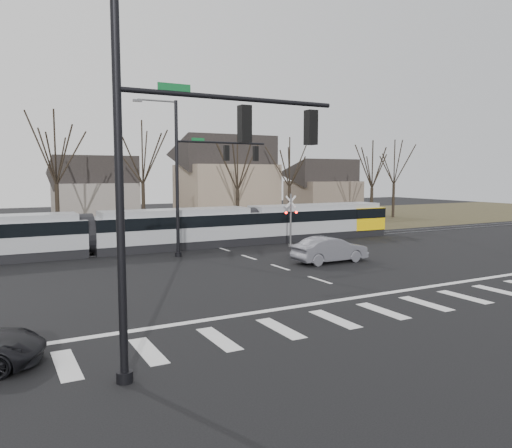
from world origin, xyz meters
name	(u,v)px	position (x,y,z in m)	size (l,w,h in m)	color
ground	(344,288)	(0.00, 0.00, 0.00)	(140.00, 140.00, 0.00)	black
grass_verge	(152,226)	(0.00, 32.00, 0.01)	(140.00, 28.00, 0.01)	#38331E
crosswalk	(405,307)	(0.00, -4.00, 0.01)	(27.00, 2.60, 0.01)	silver
stop_line	(369,296)	(0.00, -1.80, 0.01)	(28.00, 0.35, 0.01)	silver
lane_dashes	(213,246)	(0.00, 16.00, 0.01)	(0.18, 30.00, 0.01)	silver
rail_pair	(214,246)	(0.00, 15.80, 0.03)	(90.00, 1.52, 0.06)	#59595E
tram	(174,227)	(-3.04, 16.00, 1.58)	(38.29, 2.84, 2.90)	gray
sedan	(330,250)	(3.59, 5.97, 0.80)	(4.89, 1.77, 1.60)	slate
signal_pole_near_left	(179,166)	(-10.41, -6.00, 5.70)	(9.28, 0.44, 10.20)	black
signal_pole_far	(200,171)	(-2.41, 12.50, 5.70)	(9.28, 0.44, 10.20)	black
rail_crossing_signal	(291,222)	(5.00, 12.79, 1.89)	(1.08, 0.36, 4.00)	#59595B
tree_row	(190,179)	(2.00, 26.00, 5.00)	(59.20, 7.20, 10.00)	black
house_b	(94,188)	(-5.00, 36.00, 3.97)	(8.64, 7.56, 7.65)	slate
house_c	(226,176)	(9.00, 33.00, 5.23)	(10.80, 8.64, 10.10)	#806E5D
house_d	(323,185)	(24.00, 35.00, 3.97)	(8.64, 7.56, 7.65)	brown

